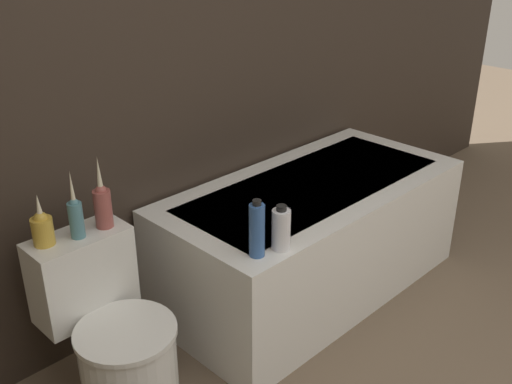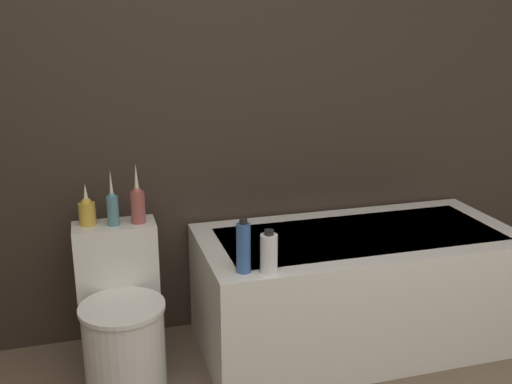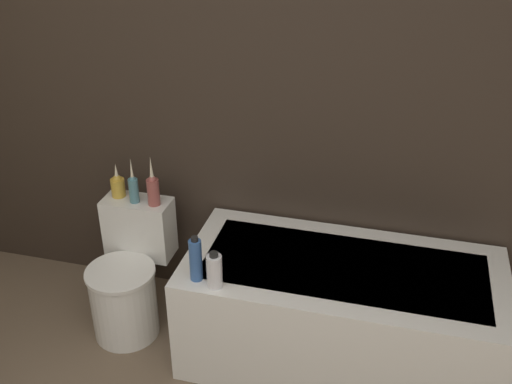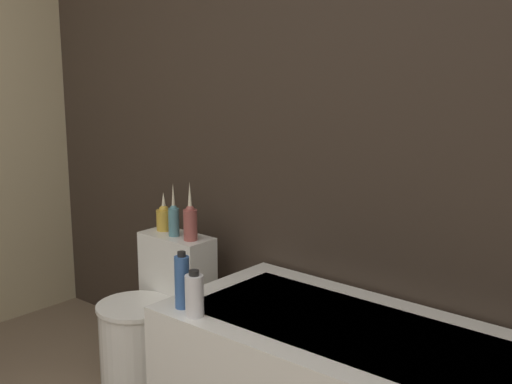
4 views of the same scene
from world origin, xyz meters
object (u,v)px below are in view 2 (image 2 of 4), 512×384
at_px(vase_silver, 113,207).
at_px(shampoo_bottle_short, 269,253).
at_px(shampoo_bottle_tall, 243,247).
at_px(bathtub, 356,288).
at_px(vase_bronze, 138,203).
at_px(vase_gold, 87,211).
at_px(toilet, 122,320).

distance_m(vase_silver, shampoo_bottle_short, 0.74).
bearing_deg(shampoo_bottle_tall, bathtub, 22.63).
xyz_separation_m(vase_bronze, shampoo_bottle_short, (0.48, -0.44, -0.12)).
relative_size(vase_silver, shampoo_bottle_tall, 1.12).
bearing_deg(shampoo_bottle_short, vase_gold, 145.45).
height_order(bathtub, vase_silver, vase_silver).
bearing_deg(shampoo_bottle_tall, vase_bronze, 132.41).
bearing_deg(vase_bronze, vase_silver, -179.02).
xyz_separation_m(toilet, shampoo_bottle_short, (0.59, -0.27, 0.36)).
relative_size(bathtub, vase_gold, 8.00).
xyz_separation_m(toilet, vase_silver, (-0.00, 0.17, 0.47)).
bearing_deg(bathtub, shampoo_bottle_short, -151.31).
bearing_deg(shampoo_bottle_tall, shampoo_bottle_short, -17.17).
xyz_separation_m(toilet, shampoo_bottle_tall, (0.49, -0.24, 0.38)).
height_order(toilet, vase_bronze, vase_bronze).
bearing_deg(vase_bronze, toilet, -122.96).
relative_size(vase_gold, vase_silver, 0.75).
xyz_separation_m(vase_gold, vase_bronze, (0.22, -0.04, 0.03)).
bearing_deg(shampoo_bottle_short, bathtub, 28.69).
height_order(vase_silver, shampoo_bottle_short, vase_silver).
bearing_deg(toilet, vase_silver, 90.00).
distance_m(vase_bronze, shampoo_bottle_short, 0.66).
height_order(toilet, vase_silver, vase_silver).
relative_size(toilet, shampoo_bottle_tall, 2.98).
distance_m(vase_gold, shampoo_bottle_short, 0.85).
distance_m(toilet, shampoo_bottle_tall, 0.67).
xyz_separation_m(vase_silver, shampoo_bottle_tall, (0.49, -0.41, -0.09)).
bearing_deg(vase_bronze, vase_gold, 170.91).
xyz_separation_m(bathtub, vase_bronze, (-1.02, 0.15, 0.48)).
distance_m(vase_gold, shampoo_bottle_tall, 0.75).
relative_size(bathtub, toilet, 2.24).
xyz_separation_m(vase_silver, vase_bronze, (0.11, 0.00, 0.01)).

